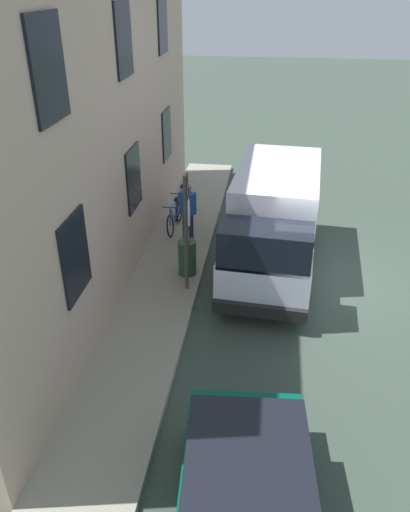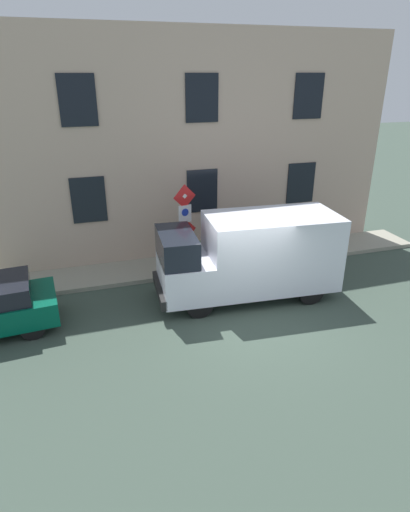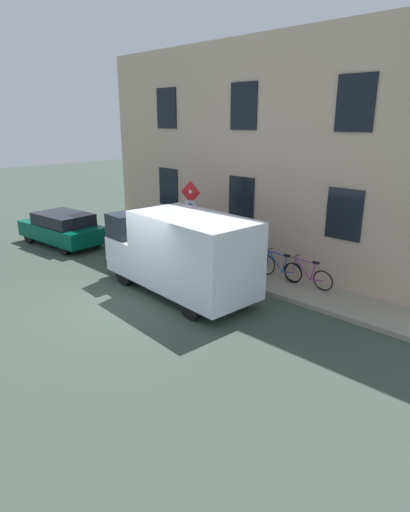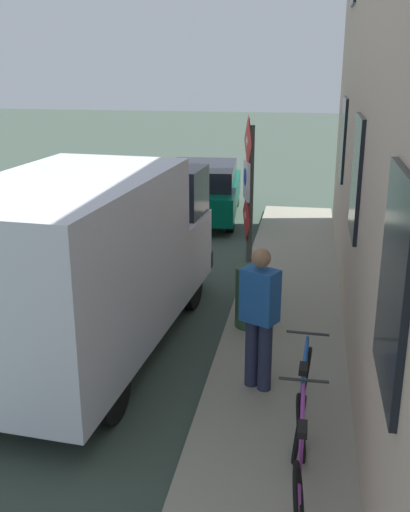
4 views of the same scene
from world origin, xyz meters
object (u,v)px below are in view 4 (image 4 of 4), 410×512
Objects in this scene: bicycle_purple at (300,458)px; pedestrian at (260,314)px; delivery_van at (91,258)px; bicycle_blue at (303,397)px; sign_post_stacked at (247,195)px; parked_hatchback at (202,189)px; litter_bin at (250,297)px.

pedestrian is (-0.53, 1.78, 0.56)m from bicycle_purple.
delivery_van is 3.19× the size of bicycle_blue.
bicycle_purple is 0.99× the size of pedestrian.
sign_post_stacked is at bearing -143.11° from pedestrian.
parked_hatchback is 2.41× the size of bicycle_purple.
delivery_van is 7.51m from parked_hatchback.
delivery_van is 2.50m from pedestrian.
pedestrian reaches higher than litter_bin.
sign_post_stacked is 1.66× the size of bicycle_purple.
sign_post_stacked is 3.56m from bicycle_blue.
bicycle_purple is at bearing 43.46° from pedestrian.
parked_hatchback is 9.50m from bicycle_blue.
litter_bin is at bearing 12.52° from bicycle_purple.
pedestrian is at bearing 16.18° from bicycle_purple.
sign_post_stacked is at bearing 19.36° from bicycle_blue.
bicycle_purple is 1.00× the size of bicycle_blue.
litter_bin is at bearing 20.44° from bicycle_blue.
delivery_van reaches higher than parked_hatchback.
delivery_van is at bearing -141.87° from sign_post_stacked.
litter_bin is (-0.27, 1.71, -0.48)m from pedestrian.
delivery_van is 1.32× the size of parked_hatchback.
litter_bin reaches higher than bicycle_purple.
bicycle_blue is (2.86, -1.63, -0.82)m from delivery_van.
delivery_van is (-1.91, -1.50, -0.61)m from sign_post_stacked.
sign_post_stacked is 2.50m from delivery_van.
sign_post_stacked reaches higher than delivery_van.
parked_hatchback is 10.48m from bicycle_purple.
parked_hatchback is at bearing -138.55° from pedestrian.
delivery_van is at bearing 62.87° from bicycle_blue.
bicycle_blue is 1.90× the size of litter_bin.
litter_bin is (0.15, -0.65, -1.35)m from sign_post_stacked.
bicycle_purple is at bearing -128.64° from delivery_van.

